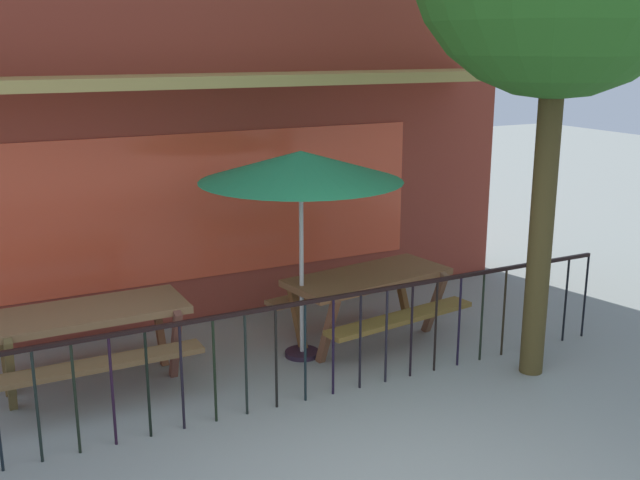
# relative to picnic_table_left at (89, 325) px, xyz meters

# --- Properties ---
(pub_storefront) EXTENTS (8.54, 1.41, 5.39)m
(pub_storefront) POSITION_rel_picnic_table_left_xyz_m (1.53, 1.54, 2.07)
(pub_storefront) COLOR #4A1C14
(pub_storefront) RESTS_ON ground
(patio_fence_front) EXTENTS (7.20, 0.04, 0.97)m
(patio_fence_front) POSITION_rel_picnic_table_left_xyz_m (1.53, -1.21, 0.05)
(patio_fence_front) COLOR black
(patio_fence_front) RESTS_ON ground
(picnic_table_left) EXTENTS (1.81, 1.37, 0.79)m
(picnic_table_left) POSITION_rel_picnic_table_left_xyz_m (0.00, 0.00, 0.00)
(picnic_table_left) COLOR brown
(picnic_table_left) RESTS_ON ground
(picnic_table_right) EXTENTS (1.98, 1.60, 0.79)m
(picnic_table_right) POSITION_rel_picnic_table_left_xyz_m (2.90, -0.24, 0.00)
(picnic_table_right) COLOR brown
(picnic_table_right) RESTS_ON ground
(patio_umbrella) EXTENTS (2.03, 2.03, 2.16)m
(patio_umbrella) POSITION_rel_picnic_table_left_xyz_m (2.09, -0.27, 1.38)
(patio_umbrella) COLOR black
(patio_umbrella) RESTS_ON ground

